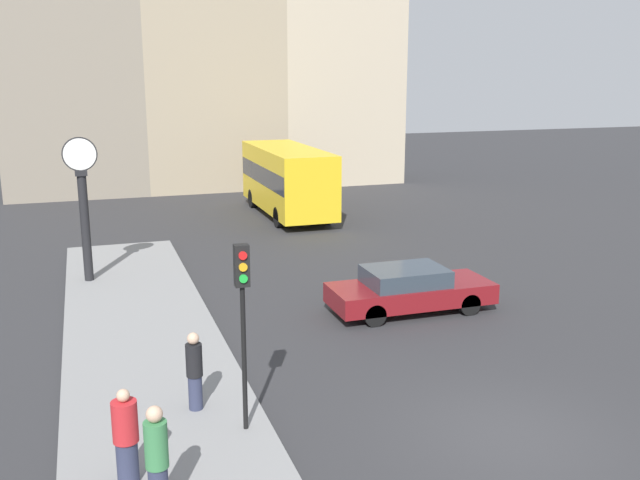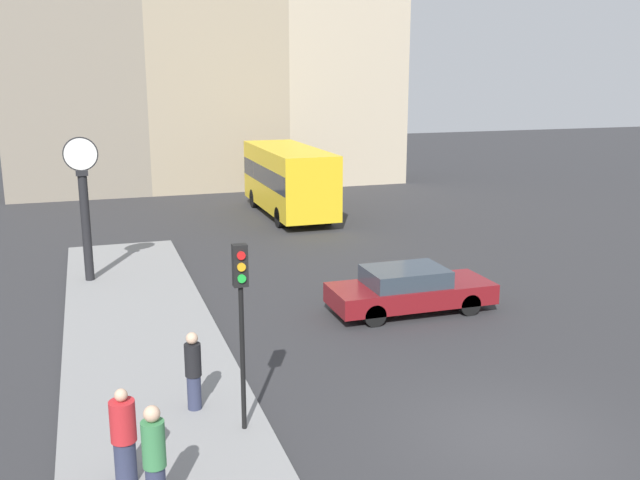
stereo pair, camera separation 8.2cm
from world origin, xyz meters
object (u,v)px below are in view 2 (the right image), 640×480
object	(u,v)px
pedestrian_black_jacket	(193,370)
pedestrian_green_hoodie	(154,459)
pedestrian_red_top	(124,437)
traffic_light_near	(241,298)
street_clock	(85,207)
sedan_car	(409,289)
bus_distant	(289,177)

from	to	relation	value
pedestrian_black_jacket	pedestrian_green_hoodie	size ratio (longest dim) A/B	0.91
pedestrian_black_jacket	pedestrian_red_top	world-z (taller)	pedestrian_red_top
pedestrian_red_top	pedestrian_green_hoodie	distance (m)	1.07
traffic_light_near	pedestrian_green_hoodie	distance (m)	3.24
street_clock	pedestrian_red_top	xyz separation A→B (m)	(0.40, -12.15, -1.57)
traffic_light_near	pedestrian_black_jacket	distance (m)	2.18
sedan_car	pedestrian_red_top	size ratio (longest dim) A/B	2.82
pedestrian_green_hoodie	sedan_car	bearing A→B (deg)	44.38
sedan_car	bus_distant	xyz separation A→B (m)	(0.52, 14.24, 1.13)
pedestrian_red_top	bus_distant	bearing A→B (deg)	67.51
street_clock	bus_distant	bearing A→B (deg)	43.74
sedan_car	street_clock	world-z (taller)	street_clock
traffic_light_near	pedestrian_black_jacket	world-z (taller)	traffic_light_near
pedestrian_green_hoodie	street_clock	bearing A→B (deg)	93.45
pedestrian_green_hoodie	pedestrian_black_jacket	bearing A→B (deg)	72.05
bus_distant	traffic_light_near	bearing A→B (deg)	-108.09
street_clock	pedestrian_green_hoodie	world-z (taller)	street_clock
pedestrian_black_jacket	pedestrian_green_hoodie	bearing A→B (deg)	-107.95
pedestrian_black_jacket	pedestrian_green_hoodie	xyz separation A→B (m)	(-1.04, -3.22, 0.08)
sedan_car	street_clock	bearing A→B (deg)	146.45
traffic_light_near	pedestrian_red_top	distance (m)	3.02
sedan_car	pedestrian_red_top	bearing A→B (deg)	-141.04
pedestrian_red_top	pedestrian_green_hoodie	bearing A→B (deg)	-68.74
pedestrian_black_jacket	pedestrian_green_hoodie	distance (m)	3.39
traffic_light_near	street_clock	xyz separation A→B (m)	(-2.59, 11.01, -0.17)
pedestrian_black_jacket	street_clock	bearing A→B (deg)	100.48
pedestrian_black_jacket	pedestrian_red_top	distance (m)	2.65
sedan_car	bus_distant	distance (m)	14.30
pedestrian_green_hoodie	traffic_light_near	bearing A→B (deg)	49.86
bus_distant	pedestrian_black_jacket	bearing A→B (deg)	-111.14
street_clock	pedestrian_black_jacket	size ratio (longest dim) A/B	2.85
street_clock	pedestrian_black_jacket	xyz separation A→B (m)	(1.84, -9.92, -1.56)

